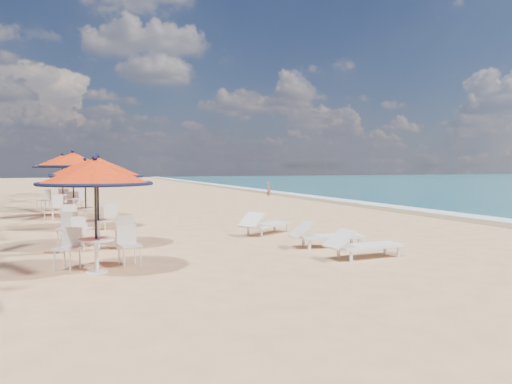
{
  "coord_description": "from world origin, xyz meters",
  "views": [
    {
      "loc": [
        -5.3,
        -9.46,
        1.97
      ],
      "look_at": [
        -0.08,
        4.24,
        1.2
      ],
      "focal_mm": 35.0,
      "sensor_mm": 36.0,
      "label": 1
    }
  ],
  "objects_px": {
    "station_0": "(96,183)",
    "lounger_far": "(264,223)",
    "station_4": "(62,168)",
    "lounger_near": "(362,244)",
    "lounger_mid": "(324,235)",
    "station_1": "(96,179)",
    "station_2": "(86,174)",
    "station_3": "(72,166)"
  },
  "relations": [
    {
      "from": "station_0",
      "to": "lounger_far",
      "type": "relative_size",
      "value": 1.15
    },
    {
      "from": "station_4",
      "to": "lounger_far",
      "type": "distance_m",
      "value": 11.57
    },
    {
      "from": "lounger_near",
      "to": "lounger_mid",
      "type": "relative_size",
      "value": 0.98
    },
    {
      "from": "station_0",
      "to": "station_1",
      "type": "distance_m",
      "value": 2.91
    },
    {
      "from": "station_2",
      "to": "station_4",
      "type": "xyz_separation_m",
      "value": [
        -0.72,
        6.91,
        0.15
      ]
    },
    {
      "from": "station_4",
      "to": "lounger_near",
      "type": "relative_size",
      "value": 1.4
    },
    {
      "from": "station_1",
      "to": "station_0",
      "type": "bearing_deg",
      "value": -93.18
    },
    {
      "from": "station_4",
      "to": "lounger_mid",
      "type": "bearing_deg",
      "value": -64.91
    },
    {
      "from": "lounger_near",
      "to": "station_2",
      "type": "bearing_deg",
      "value": 121.54
    },
    {
      "from": "station_4",
      "to": "lounger_mid",
      "type": "distance_m",
      "value": 14.13
    },
    {
      "from": "lounger_far",
      "to": "station_2",
      "type": "bearing_deg",
      "value": 114.0
    },
    {
      "from": "station_3",
      "to": "lounger_far",
      "type": "bearing_deg",
      "value": -53.42
    },
    {
      "from": "lounger_near",
      "to": "lounger_mid",
      "type": "height_order",
      "value": "lounger_mid"
    },
    {
      "from": "station_3",
      "to": "lounger_near",
      "type": "xyz_separation_m",
      "value": [
        5.67,
        -11.09,
        -1.67
      ]
    },
    {
      "from": "station_0",
      "to": "station_1",
      "type": "xyz_separation_m",
      "value": [
        0.16,
        2.91,
        0.01
      ]
    },
    {
      "from": "station_0",
      "to": "lounger_far",
      "type": "xyz_separation_m",
      "value": [
        4.81,
        3.67,
        -1.34
      ]
    },
    {
      "from": "lounger_near",
      "to": "lounger_mid",
      "type": "distance_m",
      "value": 1.56
    },
    {
      "from": "station_1",
      "to": "lounger_near",
      "type": "height_order",
      "value": "station_1"
    },
    {
      "from": "station_2",
      "to": "station_1",
      "type": "bearing_deg",
      "value": -88.6
    },
    {
      "from": "station_1",
      "to": "lounger_mid",
      "type": "xyz_separation_m",
      "value": [
        5.14,
        -1.89,
        -1.36
      ]
    },
    {
      "from": "station_2",
      "to": "lounger_far",
      "type": "distance_m",
      "value": 5.87
    },
    {
      "from": "station_2",
      "to": "station_4",
      "type": "relative_size",
      "value": 0.88
    },
    {
      "from": "station_0",
      "to": "lounger_far",
      "type": "height_order",
      "value": "station_0"
    },
    {
      "from": "lounger_far",
      "to": "lounger_near",
      "type": "bearing_deg",
      "value": -114.68
    },
    {
      "from": "station_4",
      "to": "station_2",
      "type": "bearing_deg",
      "value": -84.05
    },
    {
      "from": "station_1",
      "to": "station_4",
      "type": "distance_m",
      "value": 10.87
    },
    {
      "from": "station_1",
      "to": "lounger_mid",
      "type": "distance_m",
      "value": 5.64
    },
    {
      "from": "station_2",
      "to": "station_3",
      "type": "xyz_separation_m",
      "value": [
        -0.37,
        3.72,
        0.26
      ]
    },
    {
      "from": "station_0",
      "to": "lounger_mid",
      "type": "height_order",
      "value": "station_0"
    },
    {
      "from": "station_2",
      "to": "lounger_near",
      "type": "height_order",
      "value": "station_2"
    },
    {
      "from": "lounger_near",
      "to": "lounger_mid",
      "type": "bearing_deg",
      "value": 88.18
    },
    {
      "from": "station_1",
      "to": "lounger_far",
      "type": "distance_m",
      "value": 4.9
    },
    {
      "from": "station_0",
      "to": "lounger_mid",
      "type": "bearing_deg",
      "value": 10.9
    },
    {
      "from": "station_0",
      "to": "lounger_far",
      "type": "bearing_deg",
      "value": 37.32
    },
    {
      "from": "station_2",
      "to": "lounger_far",
      "type": "bearing_deg",
      "value": -33.74
    },
    {
      "from": "station_3",
      "to": "lounger_far",
      "type": "relative_size",
      "value": 1.37
    },
    {
      "from": "lounger_mid",
      "to": "lounger_far",
      "type": "xyz_separation_m",
      "value": [
        -0.49,
        2.64,
        0.01
      ]
    },
    {
      "from": "station_0",
      "to": "station_2",
      "type": "bearing_deg",
      "value": 89.45
    },
    {
      "from": "lounger_near",
      "to": "lounger_far",
      "type": "xyz_separation_m",
      "value": [
        -0.56,
        4.2,
        0.01
      ]
    },
    {
      "from": "station_0",
      "to": "station_2",
      "type": "distance_m",
      "value": 6.83
    },
    {
      "from": "station_2",
      "to": "lounger_far",
      "type": "relative_size",
      "value": 1.19
    },
    {
      "from": "station_3",
      "to": "station_4",
      "type": "bearing_deg",
      "value": 96.3
    }
  ]
}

